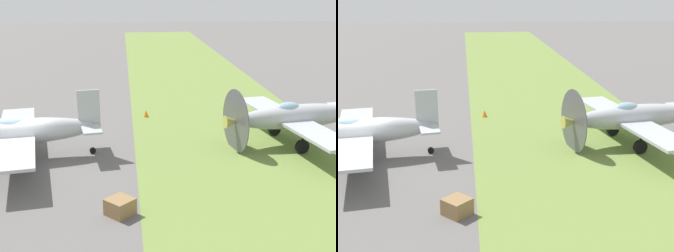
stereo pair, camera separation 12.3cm
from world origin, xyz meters
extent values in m
plane|color=#605E5B|center=(0.00, 0.00, 0.00)|extent=(160.00, 160.00, 0.00)
cube|color=olive|center=(0.00, -10.85, 0.00)|extent=(120.00, 11.00, 0.01)
ellipsoid|color=#B2B7BC|center=(0.61, -0.05, 1.45)|extent=(2.39, 6.92, 1.24)
cube|color=#B2B7BC|center=(0.54, 0.34, 1.30)|extent=(9.76, 3.33, 0.14)
cube|color=#B2B7BC|center=(1.14, -3.11, 2.35)|extent=(0.29, 1.10, 1.90)
cube|color=#B2B7BC|center=(1.14, -3.11, 1.55)|extent=(3.31, 1.44, 0.10)
ellipsoid|color=#8CB2C6|center=(0.50, 0.54, 1.89)|extent=(0.93, 1.50, 0.70)
cylinder|color=black|center=(-0.91, 0.19, 0.34)|extent=(0.33, 0.71, 0.68)
cylinder|color=black|center=(-0.91, 0.19, 0.82)|extent=(0.12, 0.12, 0.96)
cylinder|color=black|center=(1.95, 0.69, 0.34)|extent=(0.33, 0.71, 0.68)
cylinder|color=black|center=(1.95, 0.69, 0.82)|extent=(0.12, 0.12, 0.96)
cylinder|color=black|center=(1.16, -3.21, 0.16)|extent=(0.17, 0.34, 0.32)
ellipsoid|color=#B2B7BC|center=(1.76, -14.05, 1.50)|extent=(2.47, 7.17, 1.29)
cube|color=#B2B7BC|center=(1.69, -13.64, 1.35)|extent=(10.11, 3.43, 0.15)
cone|color=#B7B24C|center=(1.12, -10.32, 1.50)|extent=(0.78, 0.83, 0.66)
cylinder|color=#4C4C51|center=(1.15, -10.52, 1.50)|extent=(3.28, 0.61, 3.32)
ellipsoid|color=#8CB2C6|center=(1.65, -13.43, 1.95)|extent=(0.96, 1.55, 0.73)
cylinder|color=black|center=(0.19, -13.79, 0.35)|extent=(0.34, 0.73, 0.71)
cylinder|color=black|center=(0.19, -13.79, 0.85)|extent=(0.12, 0.12, 1.00)
cylinder|color=black|center=(3.15, -13.28, 0.35)|extent=(0.34, 0.73, 0.71)
cylinder|color=black|center=(3.15, -13.28, 0.85)|extent=(0.12, 0.12, 1.00)
cube|color=olive|center=(-5.59, -4.60, 0.32)|extent=(1.27, 1.27, 0.64)
cone|color=orange|center=(7.68, -6.25, 0.22)|extent=(0.36, 0.36, 0.44)
camera|label=1|loc=(-21.80, -4.84, 8.41)|focal=50.89mm
camera|label=2|loc=(-21.81, -4.96, 8.41)|focal=50.89mm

